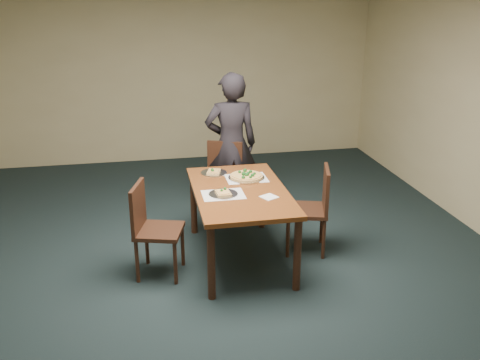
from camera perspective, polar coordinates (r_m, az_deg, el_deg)
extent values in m
plane|color=black|center=(5.07, -1.75, -11.21)|extent=(8.00, 8.00, 0.00)
plane|color=#C2B487|center=(8.40, -6.41, 11.50)|extent=(6.00, 0.00, 6.00)
cube|color=#592B11|center=(5.23, 0.00, -1.26)|extent=(0.90, 1.50, 0.04)
cylinder|color=black|center=(4.72, -3.08, -8.84)|extent=(0.07, 0.07, 0.70)
cylinder|color=black|center=(5.95, -4.97, -2.51)|extent=(0.07, 0.07, 0.70)
cylinder|color=black|center=(4.87, 6.13, -7.95)|extent=(0.07, 0.07, 0.70)
cylinder|color=black|center=(6.08, 2.36, -1.98)|extent=(0.07, 0.07, 0.70)
cube|color=black|center=(6.24, -1.95, -0.40)|extent=(0.54, 0.54, 0.04)
cylinder|color=black|center=(6.21, -3.90, -2.90)|extent=(0.04, 0.04, 0.43)
cylinder|color=black|center=(6.53, -3.15, -1.69)|extent=(0.04, 0.04, 0.43)
cylinder|color=black|center=(6.13, -0.63, -3.13)|extent=(0.04, 0.04, 0.43)
cylinder|color=black|center=(6.46, -0.03, -1.90)|extent=(0.04, 0.04, 0.43)
cube|color=black|center=(6.34, -1.62, 2.23)|extent=(0.40, 0.18, 0.44)
cube|color=black|center=(5.11, -8.61, -5.41)|extent=(0.52, 0.52, 0.04)
cylinder|color=black|center=(5.03, -6.92, -8.81)|extent=(0.04, 0.04, 0.43)
cylinder|color=black|center=(5.11, -10.92, -8.55)|extent=(0.04, 0.04, 0.43)
cylinder|color=black|center=(5.34, -6.14, -6.96)|extent=(0.04, 0.04, 0.43)
cylinder|color=black|center=(5.42, -9.91, -6.75)|extent=(0.04, 0.04, 0.43)
cube|color=black|center=(5.06, -10.84, -2.84)|extent=(0.15, 0.41, 0.44)
cube|color=black|center=(5.55, 7.07, -3.23)|extent=(0.52, 0.52, 0.04)
cylinder|color=black|center=(5.81, 5.14, -4.61)|extent=(0.04, 0.04, 0.43)
cylinder|color=black|center=(5.82, 8.70, -4.70)|extent=(0.04, 0.04, 0.43)
cylinder|color=black|center=(5.48, 5.13, -6.17)|extent=(0.04, 0.04, 0.43)
cylinder|color=black|center=(5.50, 8.91, -6.27)|extent=(0.04, 0.04, 0.43)
cube|color=black|center=(5.47, 9.17, -0.97)|extent=(0.15, 0.41, 0.44)
imported|color=black|center=(6.36, -0.95, 3.84)|extent=(0.63, 0.42, 1.71)
cube|color=white|center=(5.53, 0.68, 0.19)|extent=(0.42, 0.32, 0.00)
cube|color=white|center=(5.10, -1.80, -1.57)|extent=(0.40, 0.30, 0.00)
cylinder|color=silver|center=(5.53, 0.69, 0.26)|extent=(0.38, 0.38, 0.01)
cylinder|color=#B58345|center=(5.52, 0.69, 0.42)|extent=(0.34, 0.34, 0.02)
cylinder|color=#F4E57F|center=(5.52, 0.69, 0.55)|extent=(0.30, 0.30, 0.01)
sphere|color=#144117|center=(5.48, 0.77, 0.61)|extent=(0.04, 0.04, 0.04)
sphere|color=#144117|center=(5.57, 1.13, 0.91)|extent=(0.04, 0.04, 0.04)
sphere|color=#144117|center=(5.53, 0.89, 0.74)|extent=(0.03, 0.03, 0.03)
sphere|color=#144117|center=(5.56, -0.04, 0.87)|extent=(0.03, 0.03, 0.03)
sphere|color=#144117|center=(5.40, 0.36, 0.29)|extent=(0.04, 0.04, 0.04)
sphere|color=#144117|center=(5.42, 1.12, 0.32)|extent=(0.03, 0.03, 0.03)
sphere|color=#144117|center=(5.47, 0.68, 0.55)|extent=(0.03, 0.03, 0.03)
sphere|color=#144117|center=(5.52, 1.57, 0.70)|extent=(0.03, 0.03, 0.03)
sphere|color=#144117|center=(5.46, 1.35, 0.52)|extent=(0.04, 0.04, 0.04)
sphere|color=#144117|center=(5.50, 0.39, 0.68)|extent=(0.04, 0.04, 0.04)
sphere|color=#144117|center=(5.60, 0.54, 1.04)|extent=(0.04, 0.04, 0.04)
cylinder|color=silver|center=(5.10, -1.80, -1.51)|extent=(0.28, 0.28, 0.01)
cube|color=#B58345|center=(5.09, -1.80, -1.37)|extent=(0.14, 0.18, 0.02)
cube|color=#F4E57F|center=(5.09, -1.80, -1.25)|extent=(0.11, 0.15, 0.01)
sphere|color=#144117|center=(5.13, -1.61, -0.93)|extent=(0.03, 0.03, 0.03)
sphere|color=#144117|center=(5.09, -1.98, -1.11)|extent=(0.03, 0.03, 0.03)
cylinder|color=silver|center=(5.69, -2.81, 0.78)|extent=(0.28, 0.28, 0.01)
cube|color=#B58345|center=(5.68, -2.81, 0.90)|extent=(0.17, 0.20, 0.02)
cube|color=#F4E57F|center=(5.68, -2.82, 1.01)|extent=(0.14, 0.16, 0.01)
sphere|color=#144117|center=(5.65, -2.92, 1.02)|extent=(0.03, 0.03, 0.03)
sphere|color=#144117|center=(5.67, -2.98, 1.10)|extent=(0.03, 0.03, 0.03)
cube|color=white|center=(5.04, 3.11, -1.82)|extent=(0.19, 0.19, 0.01)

